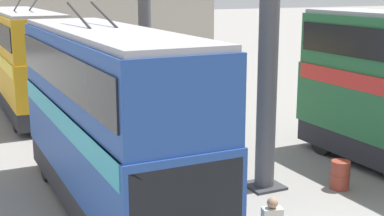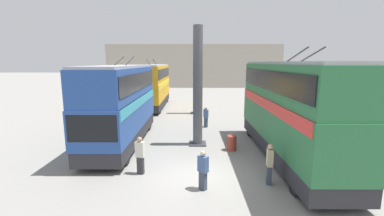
# 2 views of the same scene
# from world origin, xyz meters

# --- Properties ---
(depot_back_wall) EXTENTS (0.50, 36.00, 8.79)m
(depot_back_wall) POSITION_xyz_m (41.86, 0.00, 4.40)
(depot_back_wall) COLOR #A8A093
(depot_back_wall) RESTS_ON ground_plane
(support_column_near) EXTENTS (1.06, 1.06, 7.39)m
(support_column_near) POSITION_xyz_m (4.61, 0.00, 3.57)
(support_column_near) COLOR #4C4C51
(support_column_near) RESTS_ON ground_plane
(support_column_far) EXTENTS (1.06, 1.06, 7.39)m
(support_column_far) POSITION_xyz_m (14.68, 0.00, 3.57)
(support_column_far) COLOR #4C4C51
(support_column_far) RESTS_ON ground_plane
(bus_right_near) EXTENTS (9.88, 2.54, 5.62)m
(bus_right_near) POSITION_xyz_m (4.80, 4.83, 2.85)
(bus_right_near) COLOR black
(bus_right_near) RESTS_ON ground_plane
(bus_right_mid) EXTENTS (10.97, 2.54, 5.54)m
(bus_right_mid) POSITION_xyz_m (18.57, 4.83, 2.80)
(bus_right_mid) COLOR black
(bus_right_mid) RESTS_ON ground_plane
(person_aisle_midway) EXTENTS (0.48, 0.40, 1.68)m
(person_aisle_midway) POSITION_xyz_m (9.01, -0.75, 0.89)
(person_aisle_midway) COLOR #384251
(person_aisle_midway) RESTS_ON ground_plane
(oil_drum) EXTENTS (0.60, 0.60, 0.89)m
(oil_drum) POSITION_xyz_m (3.49, -2.01, 0.44)
(oil_drum) COLOR #933828
(oil_drum) RESTS_ON ground_plane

